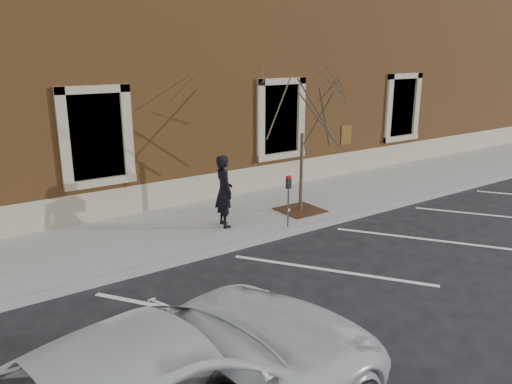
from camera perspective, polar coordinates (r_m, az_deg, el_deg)
ground at (r=12.46m, az=1.59°, el=-5.49°), size 120.00×120.00×0.00m
sidewalk_near at (r=13.80m, az=-2.74°, el=-3.03°), size 40.00×3.50×0.15m
curb_near at (r=12.40m, az=1.73°, el=-5.24°), size 40.00×0.12×0.15m
parking_stripes at (r=10.92m, az=8.55°, el=-8.86°), size 28.00×4.40×0.01m
building_civic at (r=18.42m, az=-13.22°, el=13.77°), size 40.00×8.62×8.00m
man at (r=12.74m, az=-3.67°, el=0.11°), size 0.57×0.76×1.87m
parking_meter at (r=12.68m, az=3.73°, el=0.04°), size 0.12×0.09×1.35m
tree_grate at (r=14.26m, az=5.07°, el=-2.06°), size 1.15×1.15×0.03m
sapling at (r=13.66m, az=5.36°, el=9.19°), size 2.42×2.42×4.03m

